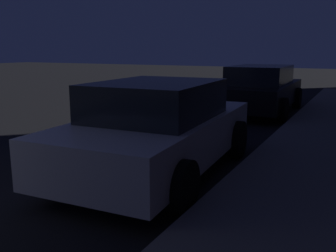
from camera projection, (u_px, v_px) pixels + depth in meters
name	position (u px, v px, depth m)	size (l,w,h in m)	color
car_white	(158.00, 128.00, 5.74)	(2.23, 4.25, 1.43)	silver
car_black	(261.00, 89.00, 11.26)	(2.06, 4.46, 1.43)	black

